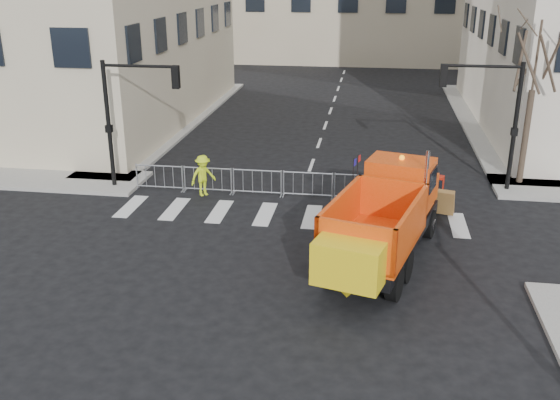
# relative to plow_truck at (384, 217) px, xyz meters

# --- Properties ---
(ground) EXTENTS (120.00, 120.00, 0.00)m
(ground) POSITION_rel_plow_truck_xyz_m (-3.29, -1.99, -1.55)
(ground) COLOR black
(ground) RESTS_ON ground
(sidewalk_back) EXTENTS (64.00, 5.00, 0.15)m
(sidewalk_back) POSITION_rel_plow_truck_xyz_m (-3.29, 6.51, -1.48)
(sidewalk_back) COLOR gray
(sidewalk_back) RESTS_ON ground
(traffic_light_left) EXTENTS (0.18, 0.18, 5.40)m
(traffic_light_left) POSITION_rel_plow_truck_xyz_m (-11.29, 5.51, 1.15)
(traffic_light_left) COLOR black
(traffic_light_left) RESTS_ON ground
(traffic_light_right) EXTENTS (0.18, 0.18, 5.40)m
(traffic_light_right) POSITION_rel_plow_truck_xyz_m (5.21, 7.51, 1.15)
(traffic_light_right) COLOR black
(traffic_light_right) RESTS_ON ground
(crowd_barriers) EXTENTS (12.60, 0.60, 1.10)m
(crowd_barriers) POSITION_rel_plow_truck_xyz_m (-4.04, 5.61, -1.00)
(crowd_barriers) COLOR #9EA0A5
(crowd_barriers) RESTS_ON ground
(street_tree) EXTENTS (3.00, 3.00, 7.50)m
(street_tree) POSITION_rel_plow_truck_xyz_m (5.91, 8.51, 2.20)
(street_tree) COLOR #382B21
(street_tree) RESTS_ON ground
(plow_truck) EXTENTS (4.69, 9.32, 3.50)m
(plow_truck) POSITION_rel_plow_truck_xyz_m (0.00, 0.00, 0.00)
(plow_truck) COLOR black
(plow_truck) RESTS_ON ground
(cop_a) EXTENTS (0.75, 0.59, 1.81)m
(cop_a) POSITION_rel_plow_truck_xyz_m (1.53, 3.95, -0.65)
(cop_a) COLOR black
(cop_a) RESTS_ON ground
(cop_b) EXTENTS (1.07, 0.92, 1.90)m
(cop_b) POSITION_rel_plow_truck_xyz_m (-0.06, 5.01, -0.60)
(cop_b) COLOR black
(cop_b) RESTS_ON ground
(cop_c) EXTENTS (1.22, 1.10, 2.00)m
(cop_c) POSITION_rel_plow_truck_xyz_m (1.26, 4.55, -0.55)
(cop_c) COLOR black
(cop_c) RESTS_ON ground
(worker) EXTENTS (1.22, 1.21, 1.69)m
(worker) POSITION_rel_plow_truck_xyz_m (-7.16, 4.81, -0.56)
(worker) COLOR #C4E01A
(worker) RESTS_ON sidewalk_back
(newspaper_box) EXTENTS (0.55, 0.52, 1.10)m
(newspaper_box) POSITION_rel_plow_truck_xyz_m (2.12, 5.38, -0.85)
(newspaper_box) COLOR red
(newspaper_box) RESTS_ON sidewalk_back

